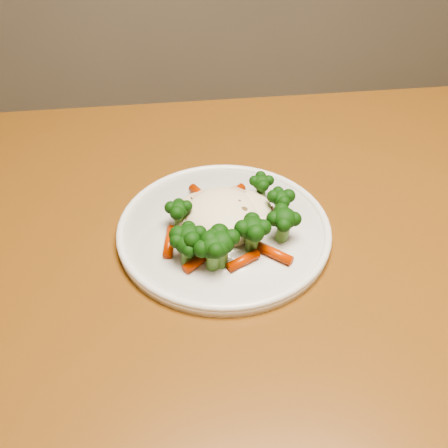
% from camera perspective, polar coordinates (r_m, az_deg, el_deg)
% --- Properties ---
extents(dining_table, '(1.25, 0.84, 0.75)m').
position_cam_1_polar(dining_table, '(0.74, 2.42, -9.70)').
color(dining_table, brown).
rests_on(dining_table, ground).
extents(plate, '(0.27, 0.27, 0.01)m').
position_cam_1_polar(plate, '(0.71, 0.00, -0.83)').
color(plate, white).
rests_on(plate, dining_table).
extents(meal, '(0.17, 0.18, 0.05)m').
position_cam_1_polar(meal, '(0.68, 0.25, 0.10)').
color(meal, '#FCEFCA').
rests_on(meal, plate).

